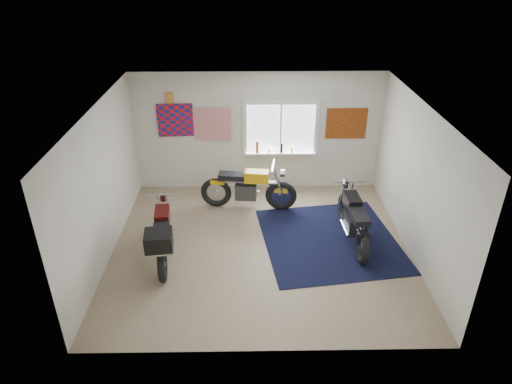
{
  "coord_description": "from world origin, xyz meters",
  "views": [
    {
      "loc": [
        -0.2,
        -7.06,
        4.99
      ],
      "look_at": [
        -0.08,
        0.4,
        0.97
      ],
      "focal_mm": 32.0,
      "sensor_mm": 36.0,
      "label": 1
    }
  ],
  "objects_px": {
    "navy_rug": "(330,240)",
    "black_chrome_bike": "(353,220)",
    "yellow_triumph": "(248,189)",
    "maroon_tourer": "(162,236)"
  },
  "relations": [
    {
      "from": "yellow_triumph",
      "to": "navy_rug",
      "type": "bearing_deg",
      "value": -32.38
    },
    {
      "from": "navy_rug",
      "to": "yellow_triumph",
      "type": "bearing_deg",
      "value": 140.92
    },
    {
      "from": "maroon_tourer",
      "to": "navy_rug",
      "type": "bearing_deg",
      "value": -85.34
    },
    {
      "from": "yellow_triumph",
      "to": "maroon_tourer",
      "type": "distance_m",
      "value": 2.41
    },
    {
      "from": "maroon_tourer",
      "to": "yellow_triumph",
      "type": "bearing_deg",
      "value": -45.0
    },
    {
      "from": "navy_rug",
      "to": "maroon_tourer",
      "type": "xyz_separation_m",
      "value": [
        -3.07,
        -0.61,
        0.52
      ]
    },
    {
      "from": "yellow_triumph",
      "to": "maroon_tourer",
      "type": "bearing_deg",
      "value": -121.76
    },
    {
      "from": "navy_rug",
      "to": "black_chrome_bike",
      "type": "bearing_deg",
      "value": -0.59
    },
    {
      "from": "black_chrome_bike",
      "to": "maroon_tourer",
      "type": "relative_size",
      "value": 1.0
    },
    {
      "from": "navy_rug",
      "to": "black_chrome_bike",
      "type": "relative_size",
      "value": 1.3
    }
  ]
}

